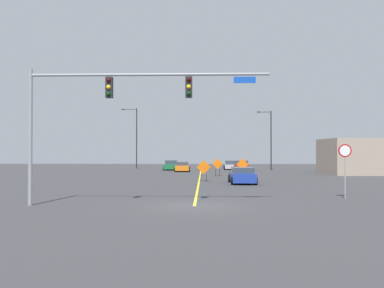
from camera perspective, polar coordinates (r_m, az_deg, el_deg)
The scene contains 15 objects.
ground at distance 21.68m, azimuth 0.32°, elevation -8.24°, with size 131.05×131.05×0.00m, color #38383A.
road_centre_stripe at distance 57.96m, azimuth 1.20°, elevation -3.58°, with size 0.16×72.80×0.01m.
traffic_signal_assembly at distance 22.15m, azimuth -10.86°, elevation 5.68°, with size 12.16×0.44×6.93m.
stop_sign at distance 26.26m, azimuth 19.62°, elevation -2.06°, with size 0.76×0.07×3.15m.
street_lamp_near_right at distance 62.26m, azimuth 10.30°, elevation 0.89°, with size 2.07×0.24×8.39m.
street_lamp_mid_left at distance 66.54m, azimuth -7.50°, elevation 1.16°, with size 2.45×0.24×9.22m.
construction_sign_right_lane at distance 45.17m, azimuth 6.71°, elevation -2.81°, with size 1.25×0.17×1.94m.
construction_sign_median_far at distance 38.48m, azimuth 1.57°, elevation -3.21°, with size 1.25×0.18×1.91m.
construction_sign_left_lane at distance 46.83m, azimuth 3.41°, elevation -2.78°, with size 1.15×0.15×1.88m.
car_orange_passing at distance 56.63m, azimuth -1.29°, elevation -3.05°, with size 2.09×4.21×1.25m.
car_red_near at distance 58.75m, azimuth 6.59°, elevation -2.89°, with size 2.14×4.15×1.40m.
car_silver_mid at distance 62.47m, azimuth 5.13°, elevation -2.83°, with size 2.01×3.99×1.29m.
car_green_distant at distance 61.04m, azimuth -2.75°, elevation -2.85°, with size 2.08×4.25×1.36m.
car_blue_approaching at distance 36.44m, azimuth 6.67°, elevation -4.18°, with size 2.20×4.35×1.37m.
roadside_building_east at distance 54.90m, azimuth 21.95°, elevation -1.52°, with size 9.23×8.89×4.15m.
Camera 1 is at (0.53, -21.49, 2.80)m, focal length 40.23 mm.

